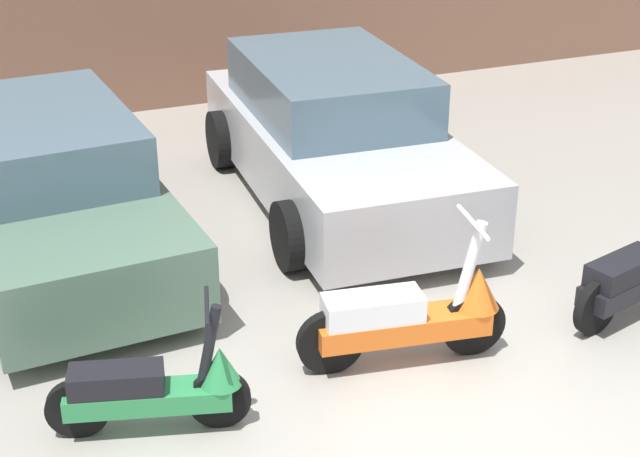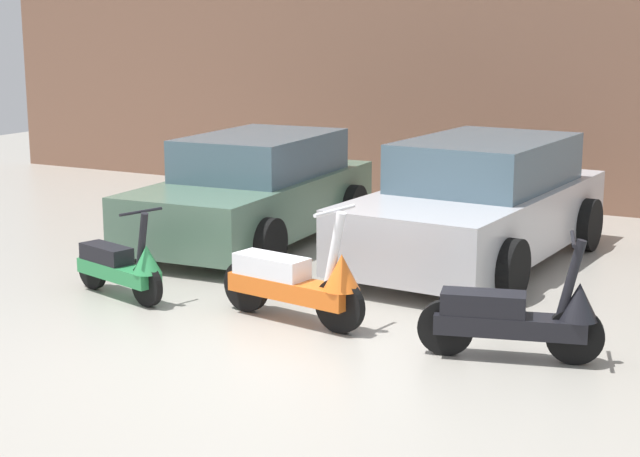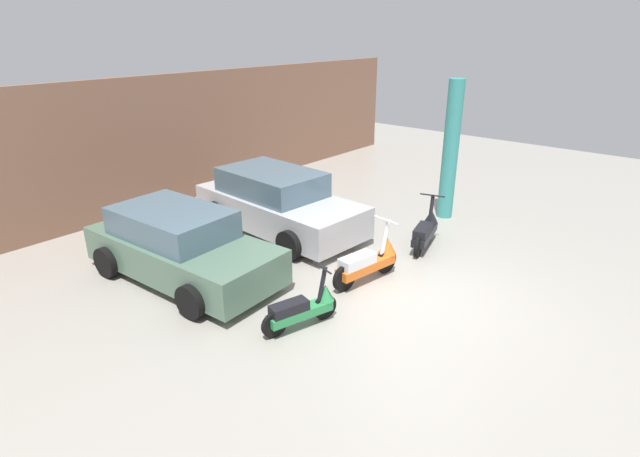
{
  "view_description": "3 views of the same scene",
  "coord_description": "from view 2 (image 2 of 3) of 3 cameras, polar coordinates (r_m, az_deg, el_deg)",
  "views": [
    {
      "loc": [
        -3.06,
        -4.51,
        4.11
      ],
      "look_at": [
        -0.37,
        2.06,
        0.73
      ],
      "focal_mm": 55.0,
      "sensor_mm": 36.0,
      "label": 1
    },
    {
      "loc": [
        4.27,
        -6.57,
        2.76
      ],
      "look_at": [
        -0.32,
        2.03,
        0.69
      ],
      "focal_mm": 55.0,
      "sensor_mm": 36.0,
      "label": 2
    },
    {
      "loc": [
        -7.08,
        -3.7,
        4.48
      ],
      "look_at": [
        -0.22,
        2.09,
        0.84
      ],
      "focal_mm": 28.0,
      "sensor_mm": 36.0,
      "label": 3
    }
  ],
  "objects": [
    {
      "name": "ground_plane",
      "position": [
        8.31,
        -4.7,
        -7.43
      ],
      "size": [
        28.0,
        28.0,
        0.0
      ],
      "primitive_type": "plane",
      "color": "#9E998E"
    },
    {
      "name": "scooter_front_right",
      "position": [
        9.07,
        -1.33,
        -3.07
      ],
      "size": [
        1.61,
        0.62,
        1.13
      ],
      "rotation": [
        0.0,
        0.0,
        -0.16
      ],
      "color": "black",
      "rests_on": "ground_plane"
    },
    {
      "name": "car_rear_center",
      "position": [
        11.48,
        9.25,
        1.42
      ],
      "size": [
        2.23,
        4.3,
        1.43
      ],
      "rotation": [
        0.0,
        0.0,
        -1.63
      ],
      "color": "#B7B7BC",
      "rests_on": "ground_plane"
    },
    {
      "name": "car_rear_left",
      "position": [
        12.46,
        -3.8,
        2.2
      ],
      "size": [
        2.1,
        4.05,
        1.35
      ],
      "rotation": [
        0.0,
        0.0,
        -1.51
      ],
      "color": "#51705B",
      "rests_on": "ground_plane"
    },
    {
      "name": "scooter_front_center",
      "position": [
        8.25,
        11.48,
        -5.01
      ],
      "size": [
        1.49,
        0.7,
        1.06
      ],
      "rotation": [
        0.0,
        0.0,
        0.27
      ],
      "color": "black",
      "rests_on": "ground_plane"
    },
    {
      "name": "wall_back",
      "position": [
        14.95,
        11.5,
        7.66
      ],
      "size": [
        19.6,
        0.12,
        3.38
      ],
      "primitive_type": "cube",
      "color": "#845B47",
      "rests_on": "ground_plane"
    },
    {
      "name": "scooter_front_left",
      "position": [
        10.08,
        -11.47,
        -2.13
      ],
      "size": [
        1.34,
        0.63,
        0.96
      ],
      "rotation": [
        0.0,
        0.0,
        -0.27
      ],
      "color": "black",
      "rests_on": "ground_plane"
    }
  ]
}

